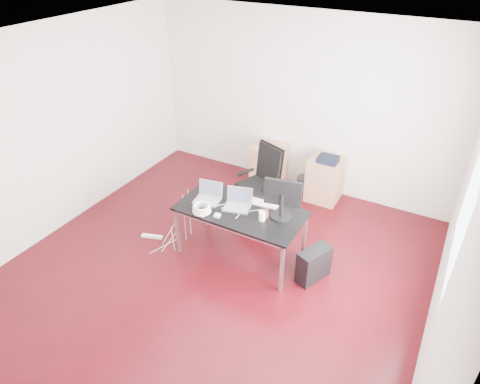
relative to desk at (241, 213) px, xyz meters
The scene contains 18 objects.
room_shell 0.81m from the desk, 103.11° to the right, with size 5.00×5.00×5.00m.
desk is the anchor object (origin of this frame).
office_chair 1.05m from the desk, 101.64° to the left, with size 0.62×0.64×1.08m.
filing_cabinet_left 1.97m from the desk, 104.78° to the left, with size 0.50×0.50×0.70m, color #A86F54.
filing_cabinet_right 1.97m from the desk, 75.43° to the left, with size 0.50×0.50×0.70m, color #A86F54.
pc_tower 1.11m from the desk, ahead, with size 0.20×0.45×0.44m, color black.
wastebasket 1.98m from the desk, 85.68° to the left, with size 0.24×0.24×0.28m, color black.
power_strip 1.47m from the desk, 167.28° to the right, with size 0.30×0.06×0.04m, color white.
laptop_left 0.49m from the desk, behind, with size 0.37×0.30×0.23m.
laptop_right 0.14m from the desk, 145.14° to the left, with size 0.38×0.33×0.23m.
monitor 0.62m from the desk, 13.55° to the left, with size 0.45×0.26×0.51m.
keyboard 0.31m from the desk, 56.44° to the left, with size 0.44×0.14×0.02m, color white.
cup_white 0.36m from the desk, 11.52° to the right, with size 0.08×0.08×0.12m, color white.
cup_brown 0.36m from the desk, ahead, with size 0.08×0.08×0.10m, color maroon.
cable_coil 0.50m from the desk, 144.85° to the right, with size 0.24×0.24×0.11m.
power_adapter 0.33m from the desk, 124.38° to the right, with size 0.07×0.07×0.03m, color white.
speaker 1.91m from the desk, 108.13° to the left, with size 0.09×0.08×0.18m, color #9E9E9E.
navy_garment 1.89m from the desk, 73.97° to the left, with size 0.30×0.24×0.09m, color black.
Camera 1 is at (2.26, -3.53, 3.78)m, focal length 32.00 mm.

